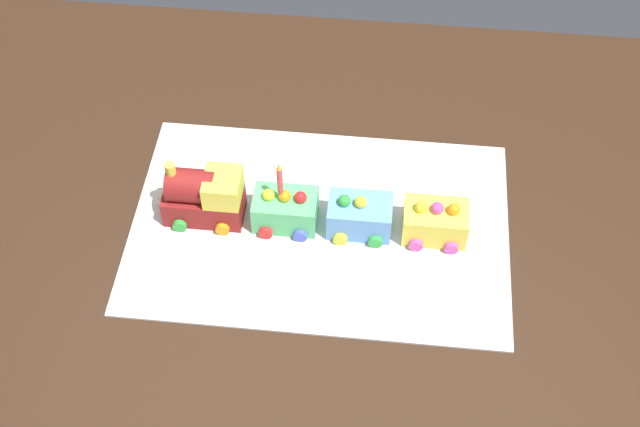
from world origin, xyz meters
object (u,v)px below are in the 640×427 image
at_px(cake_car_hopper_lemon, 435,221).
at_px(birthday_candle, 280,178).
at_px(dining_table, 299,252).
at_px(cake_locomotive, 204,196).
at_px(cake_car_gondola_sky_blue, 359,216).
at_px(cake_car_flatbed_mint_green, 285,209).

relative_size(cake_car_hopper_lemon, birthday_candle, 1.54).
relative_size(dining_table, cake_locomotive, 10.00).
relative_size(dining_table, cake_car_gondola_sky_blue, 14.00).
bearing_deg(cake_locomotive, cake_car_gondola_sky_blue, 0.00).
xyz_separation_m(dining_table, cake_car_hopper_lemon, (0.22, -0.02, 0.14)).
bearing_deg(cake_car_gondola_sky_blue, cake_car_flatbed_mint_green, -180.00).
distance_m(cake_car_flatbed_mint_green, birthday_candle, 0.07).
height_order(dining_table, cake_car_flatbed_mint_green, cake_car_flatbed_mint_green).
bearing_deg(cake_car_flatbed_mint_green, cake_car_gondola_sky_blue, 0.00).
xyz_separation_m(cake_car_flatbed_mint_green, cake_car_hopper_lemon, (0.24, 0.00, 0.00)).
distance_m(dining_table, cake_locomotive, 0.22).
xyz_separation_m(cake_locomotive, birthday_candle, (0.12, 0.00, 0.06)).
distance_m(cake_locomotive, birthday_candle, 0.14).
bearing_deg(cake_car_gondola_sky_blue, cake_locomotive, -180.00).
height_order(cake_car_flatbed_mint_green, cake_car_gondola_sky_blue, same).
relative_size(cake_car_flatbed_mint_green, cake_car_gondola_sky_blue, 1.00).
bearing_deg(cake_car_hopper_lemon, cake_car_gondola_sky_blue, 180.00).
xyz_separation_m(cake_locomotive, cake_car_hopper_lemon, (0.36, 0.00, -0.02)).
bearing_deg(cake_locomotive, cake_car_hopper_lemon, 0.00).
bearing_deg(dining_table, birthday_candle, -139.24).
height_order(dining_table, cake_locomotive, cake_locomotive).
bearing_deg(cake_car_hopper_lemon, cake_locomotive, 180.00).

